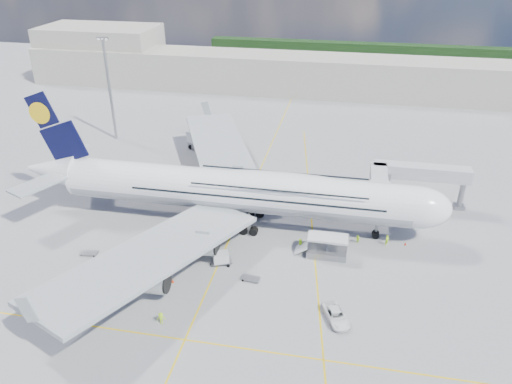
% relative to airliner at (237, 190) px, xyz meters
% --- Properties ---
extents(ground, '(300.00, 300.00, 0.00)m').
position_rel_airliner_xyz_m(ground, '(-0.26, -10.00, -6.87)').
color(ground, gray).
rests_on(ground, ground).
extents(taxi_line_main, '(0.25, 220.00, 0.01)m').
position_rel_airliner_xyz_m(taxi_line_main, '(-0.26, -10.00, -6.86)').
color(taxi_line_main, '#E3B70B').
rests_on(taxi_line_main, ground).
extents(taxi_line_cross, '(120.00, 0.25, 0.01)m').
position_rel_airliner_xyz_m(taxi_line_cross, '(-0.26, -30.00, -6.86)').
color(taxi_line_cross, '#E3B70B').
rests_on(taxi_line_cross, ground).
extents(taxi_line_diag, '(14.16, 99.06, 0.01)m').
position_rel_airliner_xyz_m(taxi_line_diag, '(13.74, -0.00, -6.86)').
color(taxi_line_diag, '#E3B70B').
rests_on(taxi_line_diag, ground).
extents(airliner, '(77.26, 79.15, 23.71)m').
position_rel_airliner_xyz_m(airliner, '(0.00, 0.00, 0.00)').
color(airliner, white).
rests_on(airliner, ground).
extents(jet_bridge, '(18.80, 12.10, 8.50)m').
position_rel_airliner_xyz_m(jet_bridge, '(29.55, 10.94, -0.02)').
color(jet_bridge, '#B7B7BC').
rests_on(jet_bridge, ground).
extents(cargo_loader, '(8.53, 3.20, 3.67)m').
position_rel_airliner_xyz_m(cargo_loader, '(16.56, -7.11, -5.62)').
color(cargo_loader, silver).
rests_on(cargo_loader, ground).
extents(light_mast, '(3.00, 0.70, 25.50)m').
position_rel_airliner_xyz_m(light_mast, '(-40.26, 35.00, 6.34)').
color(light_mast, gray).
rests_on(light_mast, ground).
extents(terminal, '(180.00, 16.00, 12.00)m').
position_rel_airliner_xyz_m(terminal, '(-0.26, 85.00, -0.87)').
color(terminal, '#B2AD9E').
rests_on(terminal, ground).
extents(hangar, '(40.00, 22.00, 18.00)m').
position_rel_airliner_xyz_m(hangar, '(-70.26, 90.00, 2.13)').
color(hangar, '#B2AD9E').
rests_on(hangar, ground).
extents(tree_line, '(160.00, 6.00, 8.00)m').
position_rel_airliner_xyz_m(tree_line, '(39.74, 130.00, -2.87)').
color(tree_line, '#193814').
rests_on(tree_line, ground).
extents(dolly_row_a, '(2.90, 2.07, 0.38)m').
position_rel_airliner_xyz_m(dolly_row_a, '(-23.28, -22.57, -6.57)').
color(dolly_row_a, gray).
rests_on(dolly_row_a, ground).
extents(dolly_row_b, '(3.40, 2.43, 0.45)m').
position_rel_airliner_xyz_m(dolly_row_b, '(-20.67, -19.83, -6.52)').
color(dolly_row_b, gray).
rests_on(dolly_row_b, ground).
extents(dolly_row_c, '(2.80, 1.89, 1.62)m').
position_rel_airliner_xyz_m(dolly_row_c, '(-14.57, -13.66, -6.00)').
color(dolly_row_c, gray).
rests_on(dolly_row_c, ground).
extents(dolly_back, '(2.92, 1.77, 0.41)m').
position_rel_airliner_xyz_m(dolly_back, '(-22.00, -14.44, -6.55)').
color(dolly_back, gray).
rests_on(dolly_back, ground).
extents(dolly_nose_far, '(2.93, 1.87, 0.40)m').
position_rel_airliner_xyz_m(dolly_nose_far, '(5.68, -15.94, -6.56)').
color(dolly_nose_far, gray).
rests_on(dolly_nose_far, ground).
extents(dolly_nose_near, '(3.81, 2.99, 2.14)m').
position_rel_airliner_xyz_m(dolly_nose_near, '(0.17, -12.73, -5.72)').
color(dolly_nose_near, gray).
rests_on(dolly_nose_near, ground).
extents(baggage_tug, '(2.62, 1.78, 1.50)m').
position_rel_airliner_xyz_m(baggage_tug, '(-13.53, -13.26, -6.21)').
color(baggage_tug, silver).
rests_on(baggage_tug, ground).
extents(catering_truck_inner, '(8.09, 4.83, 4.51)m').
position_rel_airliner_xyz_m(catering_truck_inner, '(-11.57, 10.85, -4.74)').
color(catering_truck_inner, gray).
rests_on(catering_truck_inner, ground).
extents(catering_truck_outer, '(7.92, 6.13, 4.35)m').
position_rel_airliner_xyz_m(catering_truck_outer, '(-16.46, 31.49, -4.85)').
color(catering_truck_outer, gray).
rests_on(catering_truck_outer, ground).
extents(service_van, '(4.65, 6.21, 1.57)m').
position_rel_airliner_xyz_m(service_van, '(19.08, -22.42, -6.08)').
color(service_van, white).
rests_on(service_van, ground).
extents(crew_nose, '(0.83, 0.86, 1.98)m').
position_rel_airliner_xyz_m(crew_nose, '(26.59, -2.08, -5.88)').
color(crew_nose, '#B7FC1A').
rests_on(crew_nose, ground).
extents(crew_loader, '(0.98, 0.95, 1.59)m').
position_rel_airliner_xyz_m(crew_loader, '(21.68, -2.43, -6.07)').
color(crew_loader, '#C4FB1A').
rests_on(crew_loader, ground).
extents(crew_wing, '(0.92, 1.27, 2.00)m').
position_rel_airliner_xyz_m(crew_wing, '(-17.06, -18.63, -5.87)').
color(crew_wing, '#AADC17').
rests_on(crew_wing, ground).
extents(crew_van, '(0.95, 1.12, 1.94)m').
position_rel_airliner_xyz_m(crew_van, '(12.17, -5.92, -5.90)').
color(crew_van, '#B2FF1A').
rests_on(crew_van, ground).
extents(crew_tug, '(1.38, 1.11, 1.87)m').
position_rel_airliner_xyz_m(crew_tug, '(-4.36, -27.69, -5.93)').
color(crew_tug, '#A8E418').
rests_on(crew_tug, ground).
extents(cone_nose, '(0.40, 0.40, 0.51)m').
position_rel_airliner_xyz_m(cone_nose, '(29.77, -1.38, -6.62)').
color(cone_nose, red).
rests_on(cone_nose, ground).
extents(cone_wing_left_inner, '(0.39, 0.39, 0.50)m').
position_rel_airliner_xyz_m(cone_wing_left_inner, '(-2.35, 14.70, -6.63)').
color(cone_wing_left_inner, red).
rests_on(cone_wing_left_inner, ground).
extents(cone_wing_left_outer, '(0.41, 0.41, 0.52)m').
position_rel_airliner_xyz_m(cone_wing_left_outer, '(-9.44, 29.97, -6.62)').
color(cone_wing_left_outer, red).
rests_on(cone_wing_left_outer, ground).
extents(cone_wing_right_inner, '(0.38, 0.38, 0.49)m').
position_rel_airliner_xyz_m(cone_wing_right_inner, '(-5.36, -13.14, -6.63)').
color(cone_wing_right_inner, red).
rests_on(cone_wing_right_inner, ground).
extents(cone_wing_right_outer, '(0.46, 0.46, 0.58)m').
position_rel_airliner_xyz_m(cone_wing_right_outer, '(-5.90, -18.82, -6.59)').
color(cone_wing_right_outer, red).
rests_on(cone_wing_right_outer, ground).
extents(cone_tail, '(0.45, 0.45, 0.57)m').
position_rel_airliner_xyz_m(cone_tail, '(-38.26, 7.94, -6.60)').
color(cone_tail, red).
rests_on(cone_tail, ground).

